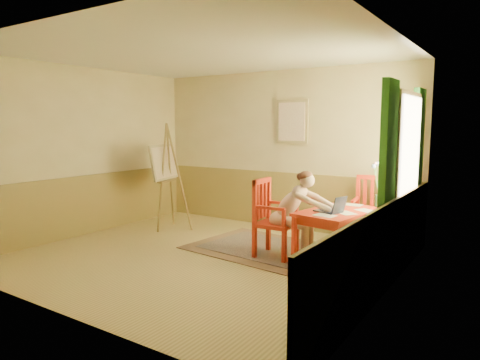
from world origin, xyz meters
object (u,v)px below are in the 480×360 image
Objects in this scene: table at (338,217)px; chair_left at (272,218)px; easel at (166,167)px; laptop at (332,209)px; figure at (295,211)px; chair_back at (370,212)px.

table is 1.19× the size of chair_left.
easel is at bearing 175.96° from table.
laptop is (0.86, 0.01, 0.22)m from chair_left.
table is 1.05× the size of figure.
chair_left is 2.52m from easel.
chair_back is at bearing 60.24° from figure.
easel reaches higher than table.
table is at bearing -4.04° from easel.
easel is at bearing -167.64° from chair_back.
chair_back is at bearing 82.69° from table.
chair_back reaches higher than laptop.
figure reaches higher than laptop.
chair_left is 0.58× the size of easel.
figure is (-0.67, -1.17, 0.14)m from chair_back.
laptop is (-0.01, -0.21, 0.14)m from table.
chair_back is 3.55m from easel.
chair_back is 1.35m from figure.
laptop is at bearing -96.73° from chair_back.
easel is at bearing 172.37° from laptop.
chair_left is 1.56m from chair_back.
laptop reaches higher than table.
figure is (-0.54, -0.19, 0.05)m from table.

